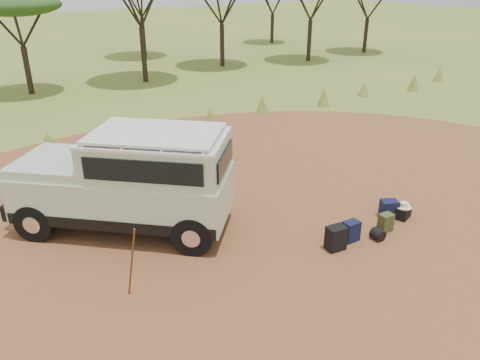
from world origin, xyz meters
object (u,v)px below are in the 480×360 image
walking_staff (132,263)px  backpack_olive (386,223)px  duffel_navy (389,209)px  backpack_navy (351,231)px  backpack_black (336,238)px  hard_case (403,212)px  safari_vehicle (130,183)px

walking_staff → backpack_olive: 6.08m
walking_staff → duffel_navy: bearing=-42.3°
backpack_navy → backpack_olive: (1.02, -0.13, -0.02)m
walking_staff → backpack_olive: walking_staff is taller
backpack_black → backpack_olive: (1.57, -0.04, -0.06)m
walking_staff → hard_case: bearing=-44.0°
backpack_olive → safari_vehicle: bearing=148.7°
walking_staff → backpack_black: size_ratio=2.70×
safari_vehicle → backpack_olive: (5.06, -3.37, -0.98)m
backpack_navy → hard_case: backpack_navy is taller
hard_case → backpack_olive: bearing=174.6°
walking_staff → safari_vehicle: bearing=30.8°
backpack_olive → backpack_black: bearing=-179.0°
safari_vehicle → backpack_black: (3.49, -3.34, -0.92)m
backpack_olive → walking_staff: bearing=174.2°
safari_vehicle → backpack_black: size_ratio=9.02×
safari_vehicle → hard_case: safari_vehicle is taller
walking_staff → duffel_navy: (6.61, -0.41, -0.53)m
safari_vehicle → backpack_black: safari_vehicle is taller
backpack_olive → hard_case: bearing=16.6°
walking_staff → backpack_olive: size_ratio=3.36×
backpack_navy → duffel_navy: (1.63, 0.32, -0.02)m
backpack_olive → duffel_navy: bearing=38.7°
backpack_black → backpack_olive: size_ratio=1.25×
backpack_black → hard_case: (2.46, 0.19, -0.13)m
duffel_navy → hard_case: bearing=-14.6°
walking_staff → backpack_black: 4.52m
backpack_black → duffel_navy: bearing=15.9°
backpack_navy → hard_case: size_ratio=1.12×
duffel_navy → hard_case: size_ratio=1.04×
duffel_navy → hard_case: (0.27, -0.23, -0.07)m
safari_vehicle → backpack_olive: safari_vehicle is taller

